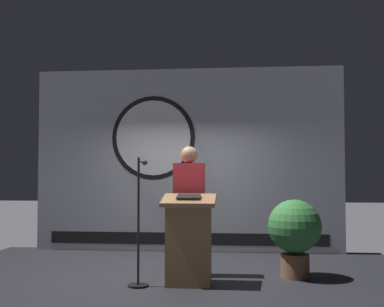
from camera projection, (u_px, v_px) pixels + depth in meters
ground_plane at (172, 299)px, 5.93m from camera, size 40.00×40.00×0.00m
stage_platform at (172, 287)px, 5.94m from camera, size 6.40×4.00×0.30m
banner_display at (186, 160)px, 7.85m from camera, size 5.23×0.12×3.11m
podium at (189, 240)px, 5.49m from camera, size 0.64×0.50×1.07m
speaker_person at (189, 209)px, 5.98m from camera, size 0.40×0.26×1.67m
microphone_stand at (139, 240)px, 5.44m from camera, size 0.24×0.52×1.51m
potted_plant at (295, 231)px, 5.84m from camera, size 0.68×0.68×0.99m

